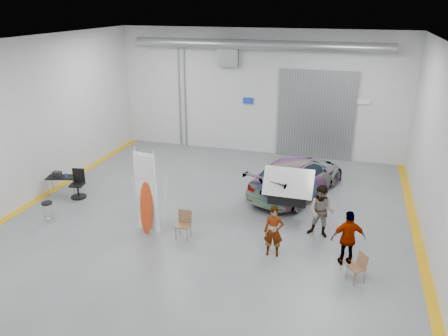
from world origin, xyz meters
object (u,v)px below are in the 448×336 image
(shop_stool, at_px, (48,212))
(sedan_car, at_px, (297,176))
(person_a, at_px, (274,231))
(folding_chair_far, at_px, (356,273))
(person_b, at_px, (322,211))
(folding_chair_near, at_px, (184,230))
(person_c, at_px, (348,238))
(work_table, at_px, (61,177))
(surfboard_display, at_px, (147,200))
(office_chair, at_px, (78,185))

(shop_stool, bearing_deg, sedan_car, 32.15)
(person_a, height_order, folding_chair_far, person_a)
(sedan_car, relative_size, person_a, 3.17)
(person_b, xyz_separation_m, shop_stool, (-9.04, -1.73, -0.50))
(person_a, relative_size, folding_chair_far, 1.93)
(folding_chair_near, bearing_deg, shop_stool, -179.27)
(person_c, bearing_deg, person_b, -75.69)
(sedan_car, relative_size, person_b, 2.86)
(person_b, bearing_deg, sedan_car, 120.31)
(sedan_car, distance_m, person_a, 4.76)
(person_b, xyz_separation_m, work_table, (-10.09, 0.49, -0.16))
(person_c, distance_m, folding_chair_far, 1.02)
(person_a, xyz_separation_m, surfboard_display, (-4.13, 0.12, 0.40))
(person_b, distance_m, person_c, 1.68)
(work_table, bearing_deg, surfboard_display, -22.17)
(surfboard_display, bearing_deg, work_table, 168.07)
(work_table, bearing_deg, folding_chair_near, -17.90)
(sedan_car, relative_size, folding_chair_near, 5.44)
(folding_chair_far, relative_size, office_chair, 0.74)
(surfboard_display, bearing_deg, office_chair, 165.16)
(person_c, bearing_deg, person_a, -13.72)
(work_table, bearing_deg, sedan_car, 16.95)
(folding_chair_near, xyz_separation_m, shop_stool, (-4.86, -0.31, 0.09))
(surfboard_display, bearing_deg, person_c, 10.26)
(person_b, distance_m, folding_chair_near, 4.46)
(shop_stool, bearing_deg, folding_chair_far, -2.73)
(sedan_car, distance_m, person_c, 5.07)
(office_chair, bearing_deg, folding_chair_near, -29.91)
(person_c, bearing_deg, office_chair, -27.23)
(surfboard_display, relative_size, folding_chair_far, 3.59)
(folding_chair_near, height_order, shop_stool, folding_chair_near)
(folding_chair_near, xyz_separation_m, work_table, (-5.91, 1.91, 0.43))
(sedan_car, bearing_deg, folding_chair_near, 78.86)
(sedan_car, relative_size, folding_chair_far, 6.12)
(person_a, height_order, surfboard_display, surfboard_display)
(shop_stool, xyz_separation_m, work_table, (-1.06, 2.22, 0.34))
(folding_chair_far, bearing_deg, person_b, 169.96)
(person_b, relative_size, folding_chair_near, 1.90)
(person_a, bearing_deg, office_chair, 160.93)
(folding_chair_near, bearing_deg, folding_chair_far, -11.33)
(person_a, xyz_separation_m, work_table, (-8.84, 2.04, -0.08))
(person_b, bearing_deg, person_c, -48.78)
(person_b, height_order, shop_stool, person_b)
(folding_chair_far, relative_size, work_table, 0.66)
(person_b, bearing_deg, shop_stool, -159.37)
(person_a, distance_m, work_table, 9.07)
(person_a, distance_m, shop_stool, 7.80)
(surfboard_display, relative_size, work_table, 2.37)
(surfboard_display, height_order, folding_chair_far, surfboard_display)
(surfboard_display, distance_m, shop_stool, 3.76)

